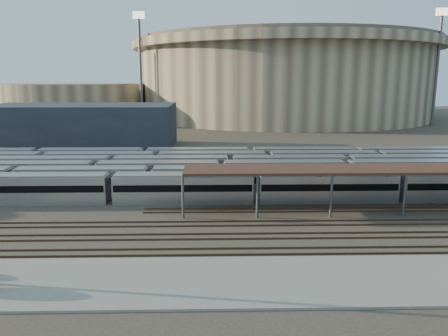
% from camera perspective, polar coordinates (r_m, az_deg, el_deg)
% --- Properties ---
extents(ground, '(420.00, 420.00, 0.00)m').
position_cam_1_polar(ground, '(49.93, 3.82, -6.94)').
color(ground, '#383026').
rests_on(ground, ground).
extents(apron, '(50.00, 9.00, 0.20)m').
position_cam_1_polar(apron, '(35.80, -2.23, -14.50)').
color(apron, gray).
rests_on(apron, ground).
extents(subway_trains, '(120.78, 23.90, 3.60)m').
position_cam_1_polar(subway_trains, '(67.38, 3.59, -0.47)').
color(subway_trains, silver).
rests_on(subway_trains, ground).
extents(inspection_shed, '(60.30, 6.00, 5.30)m').
position_cam_1_polar(inspection_shed, '(58.57, 25.49, -0.24)').
color(inspection_shed, '#4E4F53').
rests_on(inspection_shed, ground).
extents(empty_tracks, '(170.00, 9.62, 0.18)m').
position_cam_1_polar(empty_tracks, '(45.21, 4.39, -8.84)').
color(empty_tracks, '#4C3323').
rests_on(empty_tracks, ground).
extents(stadium, '(124.00, 124.00, 32.50)m').
position_cam_1_polar(stadium, '(189.45, 7.76, 11.66)').
color(stadium, tan).
rests_on(stadium, ground).
extents(secondary_arena, '(56.00, 56.00, 14.00)m').
position_cam_1_polar(secondary_arena, '(185.88, -18.94, 8.23)').
color(secondary_arena, tan).
rests_on(secondary_arena, ground).
extents(service_building, '(42.00, 20.00, 10.00)m').
position_cam_1_polar(service_building, '(107.18, -17.99, 5.21)').
color(service_building, '#1E232D').
rests_on(service_building, ground).
extents(floodlight_0, '(4.00, 1.00, 38.40)m').
position_cam_1_polar(floodlight_0, '(159.29, -10.87, 13.10)').
color(floodlight_0, '#4E4F53').
rests_on(floodlight_0, ground).
extents(floodlight_2, '(4.00, 1.00, 38.40)m').
position_cam_1_polar(floodlight_2, '(164.96, 26.10, 12.10)').
color(floodlight_2, '#4E4F53').
rests_on(floodlight_2, ground).
extents(floodlight_3, '(4.00, 1.00, 38.40)m').
position_cam_1_polar(floodlight_3, '(207.28, -2.96, 12.89)').
color(floodlight_3, '#4E4F53').
rests_on(floodlight_3, ground).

